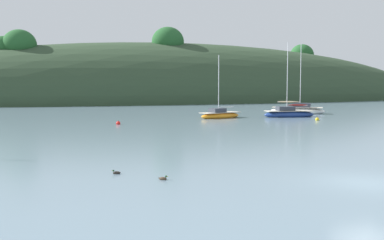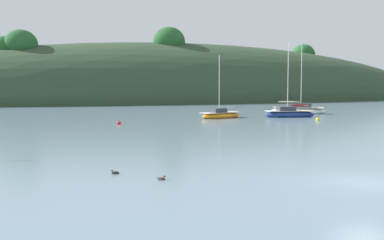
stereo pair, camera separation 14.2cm
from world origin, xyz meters
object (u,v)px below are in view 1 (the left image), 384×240
Objects in this scene: sailboat_teal_outer at (289,114)px; duck_lone_right at (116,173)px; sailboat_blue_center at (220,115)px; mooring_buoy_outer at (317,119)px; mooring_buoy_channel at (118,123)px; sailboat_white_near at (298,110)px; duck_trailing at (163,179)px.

sailboat_teal_outer is 22.96× the size of duck_lone_right.
sailboat_blue_center reaches higher than mooring_buoy_outer.
mooring_buoy_channel is at bearing -161.86° from sailboat_blue_center.
sailboat_teal_outer reaches higher than sailboat_blue_center.
sailboat_teal_outer is 0.96× the size of sailboat_white_near.
sailboat_blue_center is at bearing 57.32° from duck_lone_right.
sailboat_blue_center is at bearing 18.14° from mooring_buoy_channel.
sailboat_blue_center reaches higher than duck_trailing.
mooring_buoy_channel is 1.00× the size of mooring_buoy_outer.
sailboat_white_near is 18.62× the size of mooring_buoy_outer.
mooring_buoy_channel is at bearing 81.35° from duck_trailing.
mooring_buoy_channel is at bearing -163.50° from sailboat_white_near.
sailboat_teal_outer is 40.99m from duck_trailing.
sailboat_teal_outer reaches higher than duck_lone_right.
mooring_buoy_outer is at bearing -41.07° from sailboat_blue_center.
sailboat_teal_outer is at bearing 7.44° from mooring_buoy_channel.
sailboat_white_near reaches higher than mooring_buoy_outer.
sailboat_white_near is 12.38m from mooring_buoy_outer.
duck_lone_right is (-28.26, -22.82, -0.07)m from mooring_buoy_outer.
sailboat_blue_center is at bearing -165.15° from sailboat_white_near.
duck_trailing is at bearing -131.30° from sailboat_white_near.
sailboat_teal_outer is 22.80m from mooring_buoy_channel.
sailboat_teal_outer is at bearing 49.04° from duck_trailing.
sailboat_blue_center is 36.16m from duck_lone_right.
mooring_buoy_channel reaches higher than duck_trailing.
sailboat_blue_center is 14.30m from sailboat_white_near.
sailboat_blue_center is 0.79× the size of sailboat_white_near.
mooring_buoy_channel is 26.61m from duck_lone_right.
sailboat_white_near is at bearing 16.50° from mooring_buoy_channel.
sailboat_white_near reaches higher than duck_lone_right.
sailboat_blue_center reaches higher than duck_lone_right.
mooring_buoy_outer is at bearing 38.93° from duck_lone_right.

